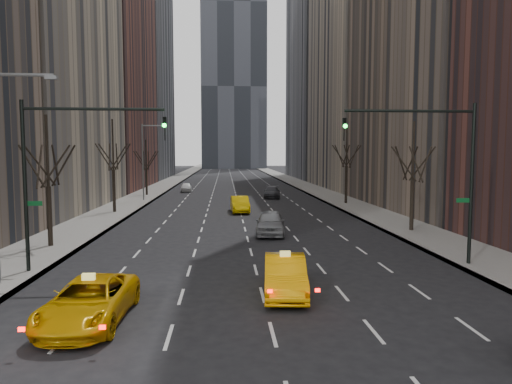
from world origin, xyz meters
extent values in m
cube|color=slate|center=(-12.25, 70.00, 0.07)|extent=(4.50, 320.00, 0.15)
cube|color=slate|center=(12.25, 70.00, 0.07)|extent=(4.50, 320.00, 0.15)
cube|color=brown|center=(-21.50, 66.00, 22.00)|extent=(14.00, 28.00, 44.00)
cube|color=slate|center=(-21.50, 96.00, 30.00)|extent=(14.00, 30.00, 60.00)
cube|color=#B9A98E|center=(21.50, 64.00, 25.00)|extent=(14.00, 28.00, 50.00)
cube|color=slate|center=(21.50, 95.00, 29.00)|extent=(14.00, 30.00, 58.00)
cube|color=black|center=(2.00, 170.00, 60.00)|extent=(24.00, 24.00, 120.00)
cylinder|color=black|center=(-12.00, 18.00, 1.93)|extent=(0.28, 0.28, 3.57)
cylinder|color=black|center=(-12.00, 18.00, 5.84)|extent=(0.16, 0.16, 4.25)
cylinder|color=black|center=(-11.85, 18.85, 4.95)|extent=(0.42, 1.80, 2.52)
cylinder|color=black|center=(-11.19, 18.29, 4.95)|extent=(1.74, 0.72, 2.52)
cylinder|color=black|center=(-11.34, 17.45, 4.95)|extent=(1.46, 1.25, 2.52)
cylinder|color=black|center=(-12.15, 17.15, 4.95)|extent=(0.42, 1.80, 2.52)
cylinder|color=black|center=(-12.81, 17.71, 4.95)|extent=(1.74, 0.72, 2.52)
cylinder|color=black|center=(-12.66, 18.55, 4.95)|extent=(1.46, 1.25, 2.52)
cylinder|color=black|center=(-12.00, 34.00, 2.15)|extent=(0.28, 0.28, 3.99)
cylinder|color=black|center=(-12.00, 34.00, 6.52)|extent=(0.16, 0.16, 4.75)
cylinder|color=black|center=(-11.85, 34.85, 5.37)|extent=(0.42, 1.80, 2.52)
cylinder|color=black|center=(-11.19, 34.29, 5.37)|extent=(1.74, 0.72, 2.52)
cylinder|color=black|center=(-11.34, 33.45, 5.37)|extent=(1.46, 1.25, 2.52)
cylinder|color=black|center=(-12.15, 33.15, 5.37)|extent=(0.42, 1.80, 2.52)
cylinder|color=black|center=(-12.81, 33.71, 5.37)|extent=(1.74, 0.72, 2.52)
cylinder|color=black|center=(-12.66, 34.55, 5.37)|extent=(1.46, 1.25, 2.52)
cylinder|color=black|center=(-12.00, 52.00, 1.83)|extent=(0.28, 0.28, 3.36)
cylinder|color=black|center=(-12.00, 52.00, 5.51)|extent=(0.16, 0.16, 4.00)
cylinder|color=black|center=(-11.85, 52.85, 4.74)|extent=(0.42, 1.80, 2.52)
cylinder|color=black|center=(-11.19, 52.29, 4.74)|extent=(1.74, 0.72, 2.52)
cylinder|color=black|center=(-11.34, 51.45, 4.74)|extent=(1.46, 1.25, 2.52)
cylinder|color=black|center=(-12.15, 51.15, 4.74)|extent=(0.42, 1.80, 2.52)
cylinder|color=black|center=(-12.81, 51.71, 4.74)|extent=(1.74, 0.72, 2.52)
cylinder|color=black|center=(-12.66, 52.55, 4.74)|extent=(1.46, 1.25, 2.52)
cylinder|color=black|center=(12.00, 22.00, 1.93)|extent=(0.28, 0.28, 3.57)
cylinder|color=black|center=(12.00, 22.00, 5.84)|extent=(0.16, 0.16, 4.25)
cylinder|color=black|center=(12.15, 22.85, 4.95)|extent=(0.42, 1.80, 2.52)
cylinder|color=black|center=(12.81, 22.29, 4.95)|extent=(1.74, 0.72, 2.52)
cylinder|color=black|center=(12.66, 21.45, 4.95)|extent=(1.46, 1.25, 2.52)
cylinder|color=black|center=(11.85, 21.15, 4.95)|extent=(0.42, 1.80, 2.52)
cylinder|color=black|center=(11.19, 21.71, 4.95)|extent=(1.74, 0.72, 2.52)
cylinder|color=black|center=(11.34, 22.55, 4.95)|extent=(1.46, 1.25, 2.52)
cylinder|color=black|center=(12.00, 40.00, 2.15)|extent=(0.28, 0.28, 3.99)
cylinder|color=black|center=(12.00, 40.00, 6.52)|extent=(0.16, 0.16, 4.75)
cylinder|color=black|center=(12.15, 40.85, 5.37)|extent=(0.42, 1.80, 2.52)
cylinder|color=black|center=(12.81, 40.29, 5.37)|extent=(1.74, 0.72, 2.52)
cylinder|color=black|center=(12.66, 39.45, 5.37)|extent=(1.46, 1.25, 2.52)
cylinder|color=black|center=(11.85, 39.15, 5.37)|extent=(0.42, 1.80, 2.52)
cylinder|color=black|center=(11.19, 39.71, 5.37)|extent=(1.74, 0.72, 2.52)
cylinder|color=black|center=(11.34, 40.55, 5.37)|extent=(1.46, 1.25, 2.52)
cylinder|color=black|center=(-10.80, 12.00, 4.15)|extent=(0.18, 0.18, 8.00)
cylinder|color=black|center=(-7.55, 12.00, 7.75)|extent=(6.50, 0.14, 0.14)
imported|color=black|center=(-4.30, 12.00, 6.85)|extent=(0.18, 0.22, 1.10)
sphere|color=#0CFF33|center=(-4.30, 11.82, 7.00)|extent=(0.20, 0.20, 0.20)
cube|color=#0C5926|center=(-10.40, 12.00, 3.35)|extent=(0.70, 0.04, 0.22)
cylinder|color=black|center=(10.80, 12.00, 4.15)|extent=(0.18, 0.18, 8.00)
cylinder|color=black|center=(7.55, 12.00, 7.75)|extent=(6.50, 0.14, 0.14)
imported|color=black|center=(4.30, 12.00, 6.85)|extent=(0.18, 0.22, 1.10)
sphere|color=#0CFF33|center=(4.30, 11.82, 7.00)|extent=(0.20, 0.20, 0.20)
cube|color=#0C5926|center=(10.40, 12.00, 3.35)|extent=(0.70, 0.04, 0.22)
cylinder|color=slate|center=(-9.90, 10.00, 8.95)|extent=(2.60, 0.14, 0.14)
cube|color=slate|center=(-8.70, 10.00, 8.85)|extent=(0.50, 0.22, 0.15)
cylinder|color=slate|center=(-11.20, 45.00, 4.65)|extent=(0.16, 0.16, 9.00)
cylinder|color=slate|center=(-9.90, 45.00, 8.95)|extent=(2.60, 0.14, 0.14)
cube|color=slate|center=(-8.70, 45.00, 8.85)|extent=(0.50, 0.22, 0.15)
imported|color=#D69904|center=(-6.06, 5.41, 0.73)|extent=(2.62, 5.35, 1.46)
imported|color=#FFA705|center=(0.93, 8.08, 0.77)|extent=(2.06, 4.82, 1.54)
imported|color=gray|center=(1.69, 21.72, 0.83)|extent=(2.50, 5.09, 1.67)
imported|color=yellow|center=(-0.06, 33.94, 0.78)|extent=(1.85, 4.77, 1.55)
imported|color=#2E2E33|center=(4.54, 48.13, 0.72)|extent=(2.61, 5.17, 1.44)
imported|color=white|center=(-7.25, 58.06, 0.68)|extent=(1.89, 4.07, 1.35)
camera|label=1|loc=(-1.48, -9.89, 5.69)|focal=32.00mm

